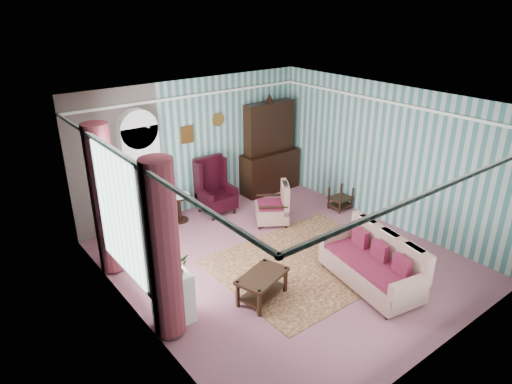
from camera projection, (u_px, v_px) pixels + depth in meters
floor at (284, 261)px, 8.34m from camera, size 6.00×6.00×0.00m
room_shell at (251, 162)px, 7.33m from camera, size 5.53×6.02×2.91m
bookcase at (142, 176)px, 9.20m from camera, size 0.80×0.28×2.24m
dresser_hutch at (270, 145)px, 10.92m from camera, size 1.50×0.56×2.36m
wingback_left at (142, 208)px, 8.97m from camera, size 0.76×0.80×1.25m
wingback_right at (216, 187)px, 9.96m from camera, size 0.76×0.80×1.25m
seated_woman at (142, 209)px, 8.99m from camera, size 0.44×0.40×1.18m
round_side_table at (179, 208)px, 9.72m from camera, size 0.50×0.50×0.60m
nest_table at (341, 198)px, 10.28m from camera, size 0.45×0.38×0.54m
plant_stand at (173, 300)px, 6.62m from camera, size 0.55×0.35×0.80m
rug at (307, 262)px, 8.29m from camera, size 3.20×2.60×0.01m
sofa at (371, 259)px, 7.47m from camera, size 1.39×2.02×1.00m
floral_armchair at (272, 201)px, 9.55m from camera, size 1.00×1.01×1.02m
coffee_table at (262, 287)px, 7.22m from camera, size 0.97×0.74×0.45m
potted_plant_a at (175, 269)px, 6.29m from camera, size 0.45×0.42×0.40m
potted_plant_b at (174, 258)px, 6.46m from camera, size 0.28×0.23×0.49m
potted_plant_c at (163, 267)px, 6.34m from camera, size 0.27×0.27×0.40m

